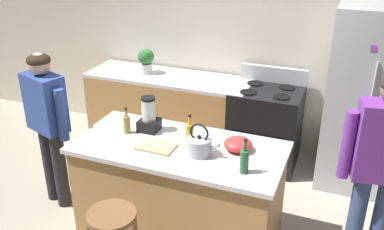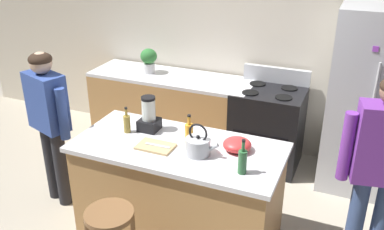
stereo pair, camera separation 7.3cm
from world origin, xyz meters
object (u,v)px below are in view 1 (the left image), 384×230
(bottle_soda, at_px, (190,133))
(bottle_olive_oil, at_px, (244,160))
(bottle_vinegar, at_px, (127,124))
(person_by_sink_right, at_px, (381,160))
(tea_kettle, at_px, (199,145))
(kitchen_island, at_px, (179,191))
(cutting_board, at_px, (156,147))
(blender_appliance, at_px, (149,117))
(chef_knife, at_px, (158,146))
(potted_plant, at_px, (146,59))
(person_by_island_left, at_px, (47,117))
(mixing_bowl, at_px, (238,144))
(refrigerator, at_px, (373,101))
(stove_range, at_px, (265,126))

(bottle_soda, height_order, bottle_olive_oil, bottle_olive_oil)
(bottle_vinegar, relative_size, bottle_olive_oil, 0.86)
(bottle_soda, bearing_deg, person_by_sink_right, 4.29)
(bottle_soda, xyz_separation_m, tea_kettle, (0.14, -0.15, -0.02))
(kitchen_island, distance_m, cutting_board, 0.50)
(kitchen_island, xyz_separation_m, blender_appliance, (-0.35, 0.17, 0.58))
(person_by_sink_right, height_order, cutting_board, person_by_sink_right)
(person_by_sink_right, height_order, tea_kettle, person_by_sink_right)
(bottle_vinegar, distance_m, chef_knife, 0.41)
(potted_plant, relative_size, bottle_soda, 1.17)
(bottle_soda, bearing_deg, tea_kettle, -46.77)
(person_by_island_left, distance_m, bottle_soda, 1.40)
(kitchen_island, relative_size, bottle_olive_oil, 6.33)
(mixing_bowl, distance_m, cutting_board, 0.66)
(bottle_vinegar, xyz_separation_m, chef_knife, (0.38, -0.16, -0.06))
(bottle_soda, distance_m, chef_knife, 0.28)
(bottle_olive_oil, bearing_deg, bottle_soda, 152.68)
(blender_appliance, bearing_deg, kitchen_island, -25.26)
(refrigerator, xyz_separation_m, stove_range, (-1.07, 0.02, -0.48))
(tea_kettle, bearing_deg, refrigerator, 50.98)
(kitchen_island, relative_size, tea_kettle, 6.35)
(stove_range, bearing_deg, blender_appliance, -119.36)
(person_by_sink_right, height_order, mixing_bowl, person_by_sink_right)
(bottle_vinegar, bearing_deg, bottle_soda, 2.83)
(bottle_soda, xyz_separation_m, cutting_board, (-0.22, -0.18, -0.08))
(bottle_olive_oil, height_order, cutting_board, bottle_olive_oil)
(person_by_island_left, distance_m, chef_knife, 1.20)
(kitchen_island, distance_m, potted_plant, 2.00)
(person_by_sink_right, bearing_deg, person_by_island_left, -176.36)
(person_by_sink_right, bearing_deg, bottle_olive_oil, -157.15)
(refrigerator, height_order, cutting_board, refrigerator)
(mixing_bowl, height_order, chef_knife, mixing_bowl)
(refrigerator, bearing_deg, kitchen_island, -134.64)
(person_by_sink_right, xyz_separation_m, bottle_soda, (-1.47, -0.11, 0.00))
(refrigerator, distance_m, person_by_island_left, 3.18)
(refrigerator, distance_m, blender_appliance, 2.27)
(kitchen_island, relative_size, cutting_board, 5.83)
(person_by_island_left, height_order, potted_plant, person_by_island_left)
(person_by_island_left, bearing_deg, potted_plant, 81.18)
(kitchen_island, height_order, cutting_board, cutting_board)
(bottle_soda, distance_m, cutting_board, 0.30)
(person_by_sink_right, height_order, potted_plant, person_by_sink_right)
(mixing_bowl, bearing_deg, stove_range, 92.55)
(refrigerator, bearing_deg, person_by_sink_right, -87.69)
(tea_kettle, bearing_deg, bottle_soda, 133.23)
(potted_plant, height_order, bottle_vinegar, potted_plant)
(mixing_bowl, height_order, cutting_board, mixing_bowl)
(bottle_soda, xyz_separation_m, mixing_bowl, (0.41, 0.03, -0.04))
(mixing_bowl, bearing_deg, tea_kettle, -145.66)
(person_by_island_left, height_order, bottle_soda, person_by_island_left)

